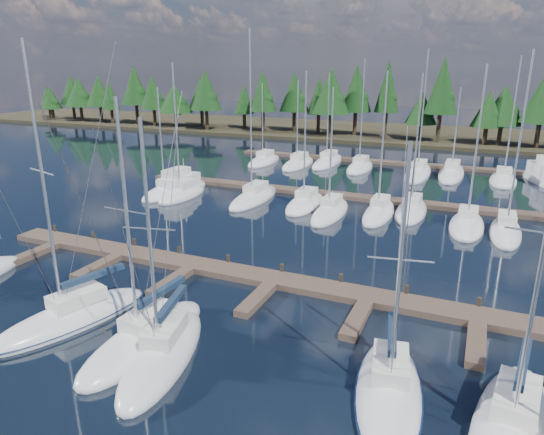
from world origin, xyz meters
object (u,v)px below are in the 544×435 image
at_px(front_sailboat_1, 72,317).
at_px(front_sailboat_3, 163,354).
at_px(main_dock, 272,284).
at_px(front_sailboat_4, 389,391).
at_px(motor_yacht_left, 180,188).
at_px(front_sailboat_5, 512,427).
at_px(front_sailboat_2, 145,339).

xyz_separation_m(front_sailboat_1, front_sailboat_3, (6.58, -0.88, -0.01)).
distance_m(main_dock, front_sailboat_3, 9.40).
bearing_deg(front_sailboat_4, motor_yacht_left, 137.25).
relative_size(front_sailboat_5, motor_yacht_left, 1.65).
bearing_deg(motor_yacht_left, front_sailboat_3, -57.54).
height_order(front_sailboat_2, front_sailboat_3, front_sailboat_2).
bearing_deg(front_sailboat_3, motor_yacht_left, 122.46).
relative_size(front_sailboat_3, front_sailboat_5, 0.82).
xyz_separation_m(front_sailboat_3, front_sailboat_5, (14.98, 1.22, 0.01)).
distance_m(front_sailboat_1, front_sailboat_4, 16.91).
bearing_deg(main_dock, front_sailboat_2, -110.43).
bearing_deg(main_dock, front_sailboat_4, -41.57).
xyz_separation_m(main_dock, front_sailboat_3, (-1.59, -9.26, 0.08)).
height_order(front_sailboat_1, motor_yacht_left, front_sailboat_1).
bearing_deg(front_sailboat_1, front_sailboat_3, -7.58).
height_order(front_sailboat_2, motor_yacht_left, front_sailboat_2).
relative_size(main_dock, front_sailboat_3, 3.61).
bearing_deg(motor_yacht_left, front_sailboat_5, -38.64).
bearing_deg(motor_yacht_left, front_sailboat_2, -59.35).
relative_size(front_sailboat_4, front_sailboat_5, 0.78).
xyz_separation_m(front_sailboat_4, front_sailboat_5, (4.67, -0.31, 0.02)).
distance_m(front_sailboat_4, motor_yacht_left, 37.31).
bearing_deg(front_sailboat_4, front_sailboat_2, -176.14).
height_order(front_sailboat_5, motor_yacht_left, front_sailboat_5).
xyz_separation_m(front_sailboat_1, front_sailboat_4, (16.90, 0.65, -0.02)).
height_order(front_sailboat_1, front_sailboat_5, front_sailboat_1).
bearing_deg(front_sailboat_1, front_sailboat_4, 2.19).
distance_m(front_sailboat_3, motor_yacht_left, 31.82).
distance_m(front_sailboat_1, motor_yacht_left, 28.01).
bearing_deg(front_sailboat_5, front_sailboat_2, -178.28).
bearing_deg(motor_yacht_left, main_dock, -43.28).
bearing_deg(front_sailboat_2, main_dock, 69.57).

